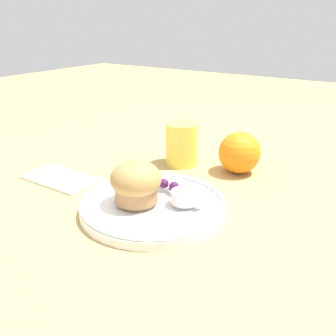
{
  "coord_description": "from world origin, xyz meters",
  "views": [
    {
      "loc": [
        0.33,
        -0.45,
        0.29
      ],
      "look_at": [
        0.0,
        0.04,
        0.06
      ],
      "focal_mm": 40.0,
      "sensor_mm": 36.0,
      "label": 1
    }
  ],
  "objects": [
    {
      "name": "plate",
      "position": [
        0.01,
        -0.01,
        0.01
      ],
      "size": [
        0.23,
        0.23,
        0.02
      ],
      "color": "white",
      "rests_on": "ground_plane"
    },
    {
      "name": "cream_ramekin",
      "position": [
        0.06,
        0.01,
        0.03
      ],
      "size": [
        0.04,
        0.04,
        0.02
      ],
      "color": "silver",
      "rests_on": "plate"
    },
    {
      "name": "orange_fruit",
      "position": [
        0.06,
        0.21,
        0.04
      ],
      "size": [
        0.08,
        0.08,
        0.08
      ],
      "color": "orange",
      "rests_on": "ground_plane"
    },
    {
      "name": "folded_napkin",
      "position": [
        -0.21,
        -0.01,
        0.0
      ],
      "size": [
        0.15,
        0.08,
        0.01
      ],
      "color": "beige",
      "rests_on": "ground_plane"
    },
    {
      "name": "berry_pair",
      "position": [
        0.01,
        0.03,
        0.03
      ],
      "size": [
        0.03,
        0.02,
        0.02
      ],
      "color": "#4C194C",
      "rests_on": "plate"
    },
    {
      "name": "juice_glass",
      "position": [
        -0.06,
        0.19,
        0.04
      ],
      "size": [
        0.07,
        0.07,
        0.09
      ],
      "color": "#EAD14C",
      "rests_on": "ground_plane"
    },
    {
      "name": "butter_knife",
      "position": [
        0.01,
        0.03,
        0.02
      ],
      "size": [
        0.17,
        0.08,
        0.0
      ],
      "rotation": [
        0.0,
        0.0,
        -0.37
      ],
      "color": "#B7B7BC",
      "rests_on": "plate"
    },
    {
      "name": "muffin",
      "position": [
        -0.01,
        -0.03,
        0.05
      ],
      "size": [
        0.08,
        0.08,
        0.07
      ],
      "color": "#9E7047",
      "rests_on": "plate"
    },
    {
      "name": "ground_plane",
      "position": [
        0.0,
        0.0,
        0.0
      ],
      "size": [
        3.0,
        3.0,
        0.0
      ],
      "primitive_type": "plane",
      "color": "tan"
    }
  ]
}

